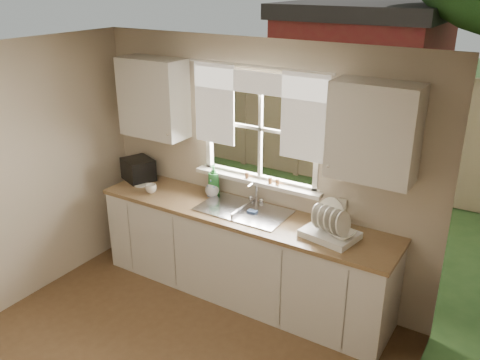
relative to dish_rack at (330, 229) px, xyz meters
The scene contains 19 objects.
room_walls 1.97m from the dish_rack, 117.75° to the right, with size 3.62×4.02×2.50m.
ceiling 2.42m from the dish_rack, 118.67° to the right, with size 3.60×4.00×0.02m, color silver.
window 1.09m from the dish_rack, 159.42° to the left, with size 1.38×0.16×1.06m.
curtains 1.34m from the dish_rack, 162.32° to the left, with size 1.50×0.03×0.81m.
base_cabinets 1.06m from the dish_rack, behind, with size 3.00×0.62×0.87m, color silver.
countertop 0.91m from the dish_rack, behind, with size 3.04×0.65×0.04m, color olive.
upper_cabinet_left 2.24m from the dish_rack, behind, with size 0.70×0.33×0.80m, color silver.
upper_cabinet_right 0.91m from the dish_rack, 34.20° to the left, with size 0.70×0.33×0.80m, color silver.
wall_outlet 0.34m from the dish_rack, 94.88° to the left, with size 0.08×0.01×0.12m, color beige.
sill_jars 0.88m from the dish_rack, 160.90° to the left, with size 0.38×0.04×0.06m.
sink 0.92m from the dish_rack, behind, with size 0.88×0.52×0.40m.
dish_rack is the anchor object (origin of this frame).
bowl 0.14m from the dish_rack, 21.41° to the right, with size 0.21×0.21×0.05m, color white.
soap_bottle_a 1.39m from the dish_rack, behind, with size 0.13×0.13×0.33m, color #287C35.
soap_bottle_b 1.38m from the dish_rack, behind, with size 0.08×0.08×0.18m, color #336FC2.
soap_bottle_c 1.38m from the dish_rack, behind, with size 0.14×0.14×0.19m, color beige.
saucer 2.18m from the dish_rack, behind, with size 0.16×0.16×0.01m, color silver.
cup 1.95m from the dish_rack, behind, with size 0.12×0.12×0.09m, color white.
black_appliance 2.31m from the dish_rack, behind, with size 0.33×0.28×0.24m, color black.
Camera 1 is at (2.30, -2.04, 3.02)m, focal length 38.00 mm.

